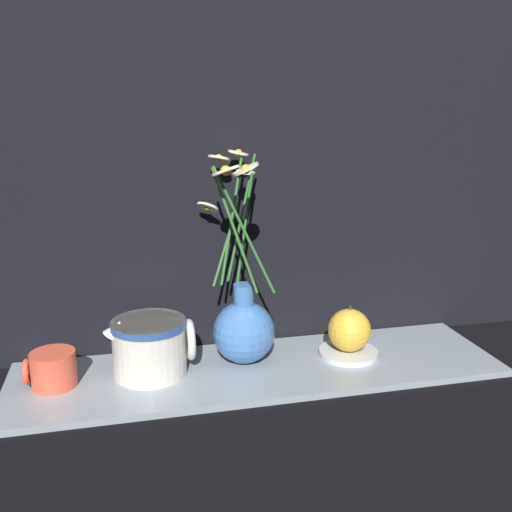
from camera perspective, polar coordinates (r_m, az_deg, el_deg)
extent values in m
plane|color=black|center=(1.07, 0.36, -11.59)|extent=(6.00, 6.00, 0.00)
cube|color=gray|center=(1.07, 0.36, -11.30)|extent=(0.89, 0.24, 0.01)
cube|color=black|center=(1.09, -1.35, 18.69)|extent=(1.39, 0.02, 1.10)
sphere|color=#3F72B7|center=(1.06, -1.21, -7.62)|extent=(0.12, 0.12, 0.12)
cylinder|color=#3F72B7|center=(1.04, -1.23, -4.15)|extent=(0.04, 0.04, 0.05)
cylinder|color=#336B2D|center=(1.04, -3.06, 1.05)|extent=(0.06, 0.06, 0.14)
cylinder|color=beige|center=(1.04, -4.86, 4.90)|extent=(0.05, 0.05, 0.02)
sphere|color=gold|center=(1.04, -4.86, 4.90)|extent=(0.01, 0.01, 0.01)
cylinder|color=#336B2D|center=(1.02, -2.48, 3.43)|extent=(0.05, 0.04, 0.22)
cylinder|color=beige|center=(1.03, -3.73, 9.75)|extent=(0.05, 0.05, 0.01)
sphere|color=gold|center=(1.03, -3.73, 9.75)|extent=(0.01, 0.01, 0.01)
cylinder|color=#336B2D|center=(0.95, -1.15, 2.48)|extent=(0.11, 0.02, 0.22)
cylinder|color=beige|center=(0.89, -1.04, 8.68)|extent=(0.05, 0.05, 0.02)
sphere|color=gold|center=(0.89, -1.04, 8.68)|extent=(0.02, 0.02, 0.02)
cylinder|color=#336B2D|center=(1.03, -1.50, 3.73)|extent=(0.06, 0.01, 0.23)
cylinder|color=beige|center=(1.04, -1.76, 10.27)|extent=(0.04, 0.04, 0.01)
sphere|color=gold|center=(1.04, -1.76, 10.27)|extent=(0.01, 0.01, 0.01)
cylinder|color=#336B2D|center=(1.02, -1.15, 2.73)|extent=(0.03, 0.02, 0.20)
cylinder|color=beige|center=(1.02, -1.05, 8.39)|extent=(0.04, 0.04, 0.01)
sphere|color=gold|center=(1.02, -1.05, 8.39)|extent=(0.01, 0.01, 0.01)
cylinder|color=#336B2D|center=(0.97, -2.09, 2.49)|extent=(0.07, 0.05, 0.21)
cylinder|color=beige|center=(0.91, -3.07, 8.52)|extent=(0.06, 0.06, 0.02)
sphere|color=gold|center=(0.91, -3.07, 8.52)|extent=(0.02, 0.02, 0.02)
cylinder|color=#DB5138|center=(1.04, -19.58, -10.61)|extent=(0.08, 0.08, 0.06)
torus|color=#DB5138|center=(1.05, -21.95, -10.68)|extent=(0.01, 0.04, 0.04)
cylinder|color=beige|center=(1.04, -10.59, -8.97)|extent=(0.13, 0.13, 0.10)
cylinder|color=#2D4C93|center=(1.02, -10.71, -6.70)|extent=(0.13, 0.13, 0.01)
torus|color=beige|center=(1.04, -6.62, -8.29)|extent=(0.01, 0.07, 0.07)
cone|color=beige|center=(1.02, -13.79, -7.08)|extent=(0.05, 0.04, 0.04)
cylinder|color=silver|center=(1.12, 9.22, -9.52)|extent=(0.11, 0.11, 0.01)
sphere|color=gold|center=(1.10, 9.31, -7.34)|extent=(0.08, 0.08, 0.08)
cylinder|color=#4C3819|center=(1.09, 9.41, -5.14)|extent=(0.00, 0.00, 0.01)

